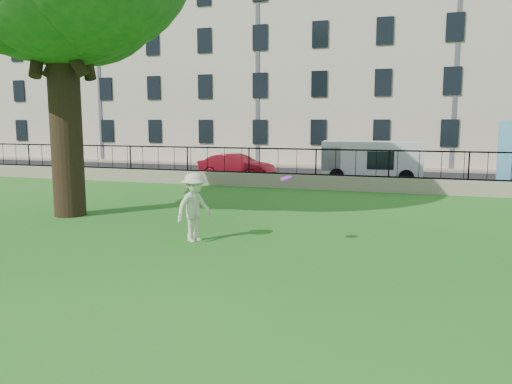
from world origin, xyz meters
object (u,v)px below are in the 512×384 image
(man, at_px, (195,207))
(white_van, at_px, (371,162))
(frisbee, at_px, (286,178))
(red_sedan, at_px, (236,167))

(man, bearing_deg, white_van, 11.69)
(man, bearing_deg, frisbee, -64.17)
(man, xyz_separation_m, white_van, (2.93, 13.55, 0.14))
(man, bearing_deg, red_sedan, 39.73)
(man, relative_size, frisbee, 6.14)
(man, relative_size, red_sedan, 0.43)
(frisbee, distance_m, red_sedan, 13.82)
(frisbee, xyz_separation_m, white_van, (0.70, 13.48, -0.63))
(red_sedan, distance_m, white_van, 6.58)
(frisbee, height_order, red_sedan, frisbee)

